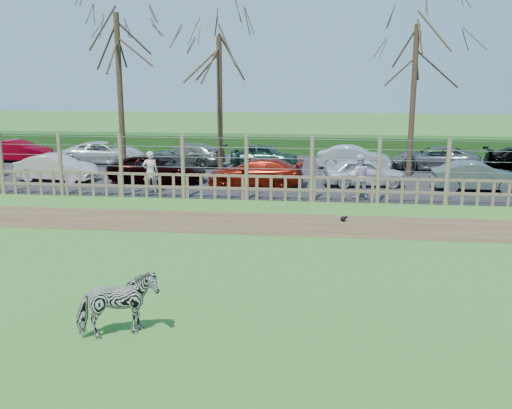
# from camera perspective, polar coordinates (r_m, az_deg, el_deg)

# --- Properties ---
(ground) EXTENTS (120.00, 120.00, 0.00)m
(ground) POSITION_cam_1_polar(r_m,az_deg,el_deg) (14.58, -5.07, -6.31)
(ground) COLOR #5DA23D
(ground) RESTS_ON ground
(dirt_strip) EXTENTS (34.00, 2.80, 0.01)m
(dirt_strip) POSITION_cam_1_polar(r_m,az_deg,el_deg) (18.81, -2.33, -1.82)
(dirt_strip) COLOR brown
(dirt_strip) RESTS_ON ground
(asphalt) EXTENTS (44.00, 13.00, 0.04)m
(asphalt) POSITION_cam_1_polar(r_m,az_deg,el_deg) (28.52, 0.78, 3.29)
(asphalt) COLOR #232326
(asphalt) RESTS_ON ground
(hedge) EXTENTS (46.00, 2.00, 1.10)m
(hedge) POSITION_cam_1_polar(r_m,az_deg,el_deg) (35.34, 1.94, 6.02)
(hedge) COLOR #1E4716
(hedge) RESTS_ON ground
(fence) EXTENTS (30.16, 0.16, 2.50)m
(fence) POSITION_cam_1_polar(r_m,az_deg,el_deg) (22.02, -0.94, 2.49)
(fence) COLOR brown
(fence) RESTS_ON ground
(tree_left) EXTENTS (4.80, 4.80, 7.88)m
(tree_left) POSITION_cam_1_polar(r_m,az_deg,el_deg) (27.62, -13.62, 14.28)
(tree_left) COLOR #3D2B1E
(tree_left) RESTS_ON ground
(tree_mid) EXTENTS (4.80, 4.80, 6.83)m
(tree_mid) POSITION_cam_1_polar(r_m,az_deg,el_deg) (27.40, -3.69, 13.05)
(tree_mid) COLOR #3D2B1E
(tree_mid) RESTS_ON ground
(tree_right) EXTENTS (4.80, 4.80, 7.35)m
(tree_right) POSITION_cam_1_polar(r_m,az_deg,el_deg) (27.79, 15.63, 13.39)
(tree_right) COLOR #3D2B1E
(tree_right) RESTS_ON ground
(zebra) EXTENTS (1.62, 1.29, 1.25)m
(zebra) POSITION_cam_1_polar(r_m,az_deg,el_deg) (10.98, -13.69, -9.75)
(zebra) COLOR gray
(zebra) RESTS_ON ground
(visitor_a) EXTENTS (0.73, 0.60, 1.72)m
(visitor_a) POSITION_cam_1_polar(r_m,az_deg,el_deg) (23.56, -10.51, 3.21)
(visitor_a) COLOR beige
(visitor_a) RESTS_ON asphalt
(visitor_b) EXTENTS (0.89, 0.72, 1.72)m
(visitor_b) POSITION_cam_1_polar(r_m,az_deg,el_deg) (22.53, 10.24, 2.78)
(visitor_b) COLOR silver
(visitor_b) RESTS_ON asphalt
(crow) EXTENTS (0.24, 0.18, 0.20)m
(crow) POSITION_cam_1_polar(r_m,az_deg,el_deg) (19.15, 8.73, -1.42)
(crow) COLOR black
(crow) RESTS_ON ground
(car_1) EXTENTS (3.75, 1.62, 1.20)m
(car_1) POSITION_cam_1_polar(r_m,az_deg,el_deg) (27.44, -19.34, 3.49)
(car_1) COLOR silver
(car_1) RESTS_ON asphalt
(car_2) EXTENTS (4.43, 2.25, 1.20)m
(car_2) POSITION_cam_1_polar(r_m,az_deg,el_deg) (26.02, -9.81, 3.55)
(car_2) COLOR black
(car_2) RESTS_ON asphalt
(car_3) EXTENTS (4.16, 1.74, 1.20)m
(car_3) POSITION_cam_1_polar(r_m,az_deg,el_deg) (24.64, -0.03, 3.23)
(car_3) COLOR maroon
(car_3) RESTS_ON asphalt
(car_4) EXTENTS (3.67, 1.85, 1.20)m
(car_4) POSITION_cam_1_polar(r_m,az_deg,el_deg) (25.15, 10.72, 3.20)
(car_4) COLOR silver
(car_4) RESTS_ON asphalt
(car_5) EXTENTS (3.65, 1.30, 1.20)m
(car_5) POSITION_cam_1_polar(r_m,az_deg,el_deg) (25.38, 21.22, 2.63)
(car_5) COLOR slate
(car_5) RESTS_ON asphalt
(car_7) EXTENTS (3.66, 1.32, 1.20)m
(car_7) POSITION_cam_1_polar(r_m,az_deg,el_deg) (34.28, -22.65, 4.97)
(car_7) COLOR maroon
(car_7) RESTS_ON asphalt
(car_8) EXTENTS (4.43, 2.24, 1.20)m
(car_8) POSITION_cam_1_polar(r_m,az_deg,el_deg) (31.89, -14.89, 5.01)
(car_8) COLOR silver
(car_8) RESTS_ON asphalt
(car_9) EXTENTS (4.33, 2.24, 1.20)m
(car_9) POSITION_cam_1_polar(r_m,az_deg,el_deg) (30.38, -6.97, 4.97)
(car_9) COLOR slate
(car_9) RESTS_ON asphalt
(car_10) EXTENTS (3.58, 1.58, 1.20)m
(car_10) POSITION_cam_1_polar(r_m,az_deg,el_deg) (29.87, 0.86, 4.93)
(car_10) COLOR #204133
(car_10) RESTS_ON asphalt
(car_11) EXTENTS (3.73, 1.53, 1.20)m
(car_11) POSITION_cam_1_polar(r_m,az_deg,el_deg) (29.44, 9.73, 4.63)
(car_11) COLOR silver
(car_11) RESTS_ON asphalt
(car_12) EXTENTS (4.50, 2.42, 1.20)m
(car_12) POSITION_cam_1_polar(r_m,az_deg,el_deg) (30.19, 17.39, 4.43)
(car_12) COLOR slate
(car_12) RESTS_ON asphalt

